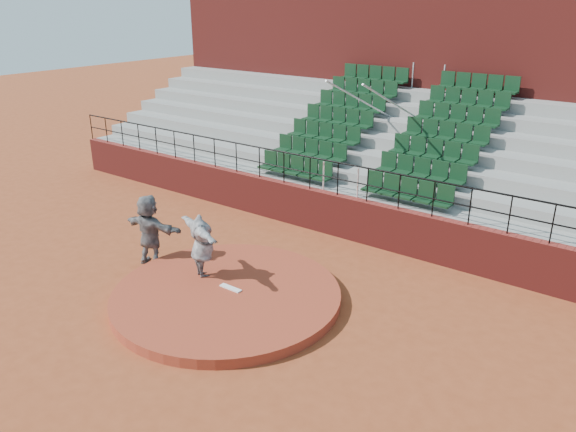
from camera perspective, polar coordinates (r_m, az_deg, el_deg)
name	(u,v)px	position (r m, az deg, el deg)	size (l,w,h in m)	color
ground	(227,300)	(13.81, -6.23, -8.49)	(90.00, 90.00, 0.00)	brown
pitchers_mound	(227,296)	(13.75, -6.25, -8.04)	(5.50, 5.50, 0.25)	#983822
pitching_rubber	(231,288)	(13.78, -5.85, -7.29)	(0.60, 0.15, 0.03)	white
boundary_wall	(337,215)	(17.15, 4.96, 0.12)	(24.00, 0.30, 1.30)	maroon
wall_railing	(338,171)	(16.70, 5.11, 4.54)	(24.04, 0.05, 1.03)	black
seating_deck	(392,163)	(19.96, 10.57, 5.28)	(24.00, 5.97, 4.63)	gray
press_box_facade	(442,88)	(23.08, 15.40, 12.44)	(24.00, 3.00, 7.10)	maroon
pitcher	(202,245)	(14.13, -8.73, -2.97)	(2.04, 0.56, 1.66)	black
fielder	(150,230)	(15.53, -13.88, -1.40)	(1.85, 0.59, 1.99)	black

